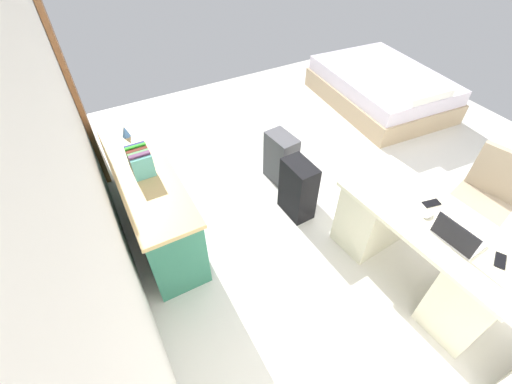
{
  "coord_description": "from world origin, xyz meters",
  "views": [
    {
      "loc": [
        -2.1,
        2.25,
        2.68
      ],
      "look_at": [
        -0.23,
        1.23,
        0.6
      ],
      "focal_mm": 24.32,
      "sensor_mm": 36.0,
      "label": 1
    }
  ],
  "objects_px": {
    "laptop": "(457,237)",
    "cell_phone_near_laptop": "(500,261)",
    "suitcase_spare_grey": "(281,159)",
    "cell_phone_by_mouse": "(432,203)",
    "desk": "(420,248)",
    "suitcase_black": "(298,189)",
    "bed": "(381,88)",
    "figurine_small": "(125,131)",
    "office_chair": "(479,205)",
    "credenza": "(150,196)",
    "computer_mouse": "(428,215)"
  },
  "relations": [
    {
      "from": "suitcase_spare_grey",
      "to": "computer_mouse",
      "type": "xyz_separation_m",
      "value": [
        -1.57,
        -0.31,
        0.44
      ]
    },
    {
      "from": "bed",
      "to": "figurine_small",
      "type": "relative_size",
      "value": 18.22
    },
    {
      "from": "office_chair",
      "to": "suitcase_spare_grey",
      "type": "height_order",
      "value": "office_chair"
    },
    {
      "from": "desk",
      "to": "credenza",
      "type": "bearing_deg",
      "value": 47.14
    },
    {
      "from": "credenza",
      "to": "cell_phone_near_laptop",
      "type": "bearing_deg",
      "value": -138.63
    },
    {
      "from": "office_chair",
      "to": "figurine_small",
      "type": "distance_m",
      "value": 3.32
    },
    {
      "from": "desk",
      "to": "bed",
      "type": "relative_size",
      "value": 0.74
    },
    {
      "from": "office_chair",
      "to": "suitcase_spare_grey",
      "type": "distance_m",
      "value": 1.93
    },
    {
      "from": "credenza",
      "to": "cell_phone_near_laptop",
      "type": "distance_m",
      "value": 2.83
    },
    {
      "from": "office_chair",
      "to": "credenza",
      "type": "height_order",
      "value": "office_chair"
    },
    {
      "from": "credenza",
      "to": "cell_phone_by_mouse",
      "type": "xyz_separation_m",
      "value": [
        -1.51,
        -1.88,
        0.34
      ]
    },
    {
      "from": "laptop",
      "to": "cell_phone_near_laptop",
      "type": "height_order",
      "value": "laptop"
    },
    {
      "from": "credenza",
      "to": "computer_mouse",
      "type": "height_order",
      "value": "credenza"
    },
    {
      "from": "suitcase_black",
      "to": "cell_phone_by_mouse",
      "type": "distance_m",
      "value": 1.2
    },
    {
      "from": "cell_phone_by_mouse",
      "to": "figurine_small",
      "type": "xyz_separation_m",
      "value": [
        2.0,
        1.88,
        0.09
      ]
    },
    {
      "from": "desk",
      "to": "suitcase_black",
      "type": "bearing_deg",
      "value": 22.27
    },
    {
      "from": "suitcase_spare_grey",
      "to": "cell_phone_by_mouse",
      "type": "distance_m",
      "value": 1.62
    },
    {
      "from": "computer_mouse",
      "to": "laptop",
      "type": "bearing_deg",
      "value": 170.98
    },
    {
      "from": "desk",
      "to": "bed",
      "type": "bearing_deg",
      "value": -37.9
    },
    {
      "from": "office_chair",
      "to": "cell_phone_near_laptop",
      "type": "distance_m",
      "value": 0.93
    },
    {
      "from": "cell_phone_near_laptop",
      "to": "figurine_small",
      "type": "relative_size",
      "value": 1.24
    },
    {
      "from": "suitcase_spare_grey",
      "to": "cell_phone_near_laptop",
      "type": "xyz_separation_m",
      "value": [
        -2.09,
        -0.42,
        0.43
      ]
    },
    {
      "from": "desk",
      "to": "laptop",
      "type": "height_order",
      "value": "laptop"
    },
    {
      "from": "cell_phone_by_mouse",
      "to": "figurine_small",
      "type": "bearing_deg",
      "value": 55.01
    },
    {
      "from": "cell_phone_near_laptop",
      "to": "figurine_small",
      "type": "height_order",
      "value": "figurine_small"
    },
    {
      "from": "figurine_small",
      "to": "suitcase_spare_grey",
      "type": "bearing_deg",
      "value": -109.42
    },
    {
      "from": "computer_mouse",
      "to": "figurine_small",
      "type": "xyz_separation_m",
      "value": [
        2.08,
        1.75,
        0.08
      ]
    },
    {
      "from": "cell_phone_near_laptop",
      "to": "figurine_small",
      "type": "xyz_separation_m",
      "value": [
        2.6,
        1.86,
        0.09
      ]
    },
    {
      "from": "cell_phone_near_laptop",
      "to": "desk",
      "type": "bearing_deg",
      "value": -18.59
    },
    {
      "from": "computer_mouse",
      "to": "cell_phone_by_mouse",
      "type": "xyz_separation_m",
      "value": [
        0.07,
        -0.13,
        -0.01
      ]
    },
    {
      "from": "desk",
      "to": "suitcase_spare_grey",
      "type": "distance_m",
      "value": 1.67
    },
    {
      "from": "credenza",
      "to": "cell_phone_near_laptop",
      "type": "height_order",
      "value": "credenza"
    },
    {
      "from": "suitcase_spare_grey",
      "to": "figurine_small",
      "type": "relative_size",
      "value": 5.29
    },
    {
      "from": "desk",
      "to": "computer_mouse",
      "type": "bearing_deg",
      "value": 23.63
    },
    {
      "from": "suitcase_spare_grey",
      "to": "desk",
      "type": "bearing_deg",
      "value": -174.25
    },
    {
      "from": "office_chair",
      "to": "cell_phone_near_laptop",
      "type": "relative_size",
      "value": 6.91
    },
    {
      "from": "suitcase_black",
      "to": "credenza",
      "type": "bearing_deg",
      "value": 65.75
    },
    {
      "from": "desk",
      "to": "office_chair",
      "type": "height_order",
      "value": "office_chair"
    },
    {
      "from": "desk",
      "to": "suitcase_spare_grey",
      "type": "xyz_separation_m",
      "value": [
        1.63,
        0.33,
        -0.09
      ]
    },
    {
      "from": "cell_phone_near_laptop",
      "to": "suitcase_black",
      "type": "bearing_deg",
      "value": -9.97
    },
    {
      "from": "desk",
      "to": "suitcase_spare_grey",
      "type": "bearing_deg",
      "value": 11.61
    },
    {
      "from": "suitcase_black",
      "to": "cell_phone_near_laptop",
      "type": "bearing_deg",
      "value": -163.32
    },
    {
      "from": "credenza",
      "to": "laptop",
      "type": "relative_size",
      "value": 5.52
    },
    {
      "from": "desk",
      "to": "cell_phone_near_laptop",
      "type": "xyz_separation_m",
      "value": [
        -0.46,
        -0.08,
        0.35
      ]
    },
    {
      "from": "computer_mouse",
      "to": "bed",
      "type": "bearing_deg",
      "value": -43.41
    },
    {
      "from": "laptop",
      "to": "figurine_small",
      "type": "height_order",
      "value": "laptop"
    },
    {
      "from": "credenza",
      "to": "computer_mouse",
      "type": "xyz_separation_m",
      "value": [
        -1.59,
        -1.75,
        0.35
      ]
    },
    {
      "from": "suitcase_black",
      "to": "figurine_small",
      "type": "xyz_separation_m",
      "value": [
        1.02,
        1.32,
        0.5
      ]
    },
    {
      "from": "desk",
      "to": "figurine_small",
      "type": "distance_m",
      "value": 2.81
    },
    {
      "from": "office_chair",
      "to": "suitcase_black",
      "type": "bearing_deg",
      "value": 49.94
    }
  ]
}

